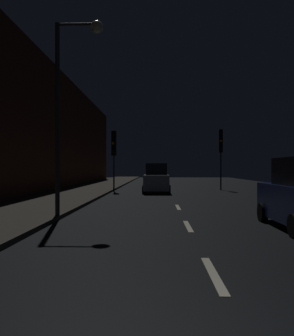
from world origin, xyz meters
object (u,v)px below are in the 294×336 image
traffic_light_far_right (221,146)px  streetlamp_overhead (70,87)px  traffic_light_far_left (114,148)px  car_approaching_headlights (156,179)px

traffic_light_far_right → streetlamp_overhead: (-8.31, -17.35, 1.03)m
traffic_light_far_left → streetlamp_overhead: 15.12m
traffic_light_far_right → streetlamp_overhead: streetlamp_overhead is taller
car_approaching_headlights → traffic_light_far_left: bearing=-108.2°
traffic_light_far_left → streetlamp_overhead: bearing=13.0°
traffic_light_far_left → car_approaching_headlights: (3.27, -1.08, -2.39)m
traffic_light_far_left → car_approaching_headlights: size_ratio=1.09×
traffic_light_far_right → car_approaching_headlights: 6.82m
traffic_light_far_right → car_approaching_headlights: size_ratio=1.17×
streetlamp_overhead → car_approaching_headlights: streetlamp_overhead is taller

